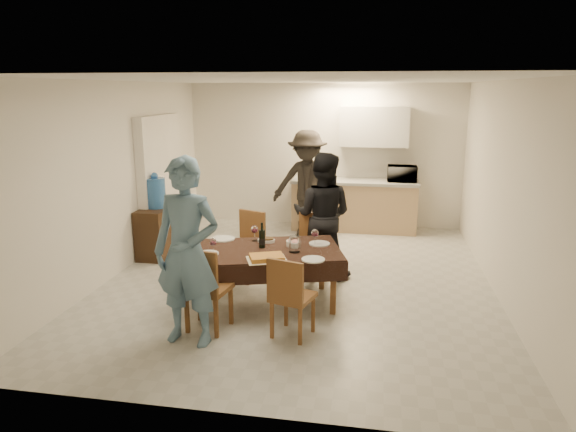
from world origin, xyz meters
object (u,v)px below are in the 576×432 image
person_kitchen (307,183)px  person_near (187,252)px  savoury_tart (267,258)px  dining_table (265,252)px  wine_bottle (262,235)px  console (158,231)px  person_far (322,216)px  microwave (402,174)px  water_pitcher (294,244)px  water_jug (155,193)px

person_kitchen → person_near: bearing=-98.5°
person_near → savoury_tart: bearing=52.4°
person_near → dining_table: bearing=68.9°
savoury_tart → wine_bottle: bearing=109.2°
console → person_far: person_far is taller
dining_table → console: (-2.01, 1.51, -0.27)m
dining_table → person_near: 1.22m
microwave → person_far: bearing=65.3°
water_pitcher → savoury_tart: water_pitcher is taller
console → person_far: bearing=-10.1°
savoury_tart → person_near: 0.96m
dining_table → water_pitcher: (0.35, -0.05, 0.13)m
water_jug → person_near: size_ratio=0.24×
dining_table → person_kitchen: (0.07, 3.07, 0.27)m
person_near → water_pitcher: bearing=54.6°
dining_table → wine_bottle: size_ratio=6.41×
microwave → person_near: 5.09m
water_jug → console: bearing=0.0°
dining_table → console: bearing=127.2°
microwave → person_near: person_near is taller
wine_bottle → person_far: 1.17m
person_near → person_kitchen: bearing=88.1°
water_pitcher → person_far: bearing=79.7°
person_kitchen → microwave: bearing=15.5°
microwave → person_kitchen: (-1.62, -0.45, -0.14)m
water_jug → wine_bottle: 2.45m
dining_table → water_jug: bearing=127.2°
water_pitcher → person_kitchen: bearing=95.2°
dining_table → person_far: (0.55, 1.05, 0.20)m
person_near → microwave: bearing=70.5°
dining_table → person_far: size_ratio=1.15×
savoury_tart → person_kitchen: size_ratio=0.23×
person_near → person_far: 2.37m
console → water_jug: bearing=0.0°
console → person_near: bearing=-60.2°
water_jug → person_near: (1.46, -2.56, -0.04)m
person_kitchen → console: bearing=-143.0°
microwave → dining_table: bearing=64.4°
water_jug → person_kitchen: bearing=37.0°
water_jug → savoury_tart: bearing=-41.8°
dining_table → savoury_tart: bearing=-91.3°
person_near → person_kitchen: size_ratio=1.03×
console → savoury_tart: (2.11, -1.89, 0.33)m
savoury_tart → person_kitchen: person_kitchen is taller
console → person_near: (1.46, -2.56, 0.57)m
water_jug → water_pitcher: bearing=-33.4°
dining_table → person_near: size_ratio=1.03×
console → wine_bottle: 2.49m
water_pitcher → savoury_tart: (-0.25, -0.33, -0.07)m
wine_bottle → water_pitcher: 0.42m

